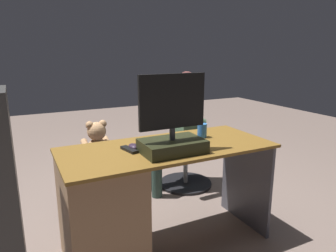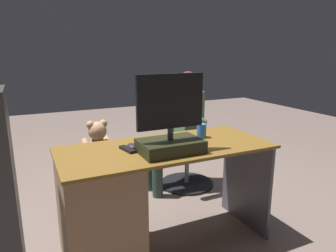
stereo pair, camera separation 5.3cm
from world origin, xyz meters
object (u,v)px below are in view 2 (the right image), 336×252
(computer_mouse, at_px, (132,146))
(cup, at_px, (202,131))
(person, at_px, (180,123))
(tv_remote, at_px, (127,149))
(keyboard, at_px, (171,141))
(office_chair_teddy, at_px, (100,179))
(visitor_chair, at_px, (187,162))
(desk, at_px, (113,205))
(monitor, at_px, (170,132))
(teddy_bear, at_px, (98,142))

(computer_mouse, xyz_separation_m, cup, (-0.55, -0.04, 0.03))
(person, bearing_deg, cup, 74.43)
(cup, bearing_deg, tv_remote, 6.40)
(keyboard, distance_m, person, 0.89)
(tv_remote, relative_size, office_chair_teddy, 0.28)
(computer_mouse, xyz_separation_m, person, (-0.75, -0.77, -0.08))
(cup, bearing_deg, computer_mouse, 4.62)
(cup, height_order, visitor_chair, cup)
(person, bearing_deg, visitor_chair, -175.58)
(desk, bearing_deg, person, -137.95)
(monitor, height_order, computer_mouse, monitor)
(cup, xyz_separation_m, person, (-0.20, -0.73, -0.12))
(person, bearing_deg, teddy_bear, 3.61)
(cup, xyz_separation_m, visitor_chair, (-0.29, -0.74, -0.54))
(computer_mouse, distance_m, visitor_chair, 1.25)
(office_chair_teddy, bearing_deg, person, -175.58)
(keyboard, height_order, tv_remote, keyboard)
(monitor, xyz_separation_m, keyboard, (-0.09, -0.18, -0.12))
(computer_mouse, bearing_deg, visitor_chair, -137.04)
(keyboard, xyz_separation_m, visitor_chair, (-0.55, -0.76, -0.50))
(teddy_bear, height_order, person, person)
(monitor, relative_size, office_chair_teddy, 0.92)
(cup, distance_m, teddy_bear, 0.93)
(monitor, height_order, office_chair_teddy, monitor)
(visitor_chair, bearing_deg, desk, 39.71)
(computer_mouse, distance_m, teddy_bear, 0.74)
(teddy_bear, bearing_deg, monitor, 106.47)
(person, bearing_deg, monitor, 59.37)
(desk, distance_m, computer_mouse, 0.39)
(cup, bearing_deg, office_chair_teddy, -47.33)
(computer_mouse, height_order, tv_remote, computer_mouse)
(visitor_chair, bearing_deg, computer_mouse, 42.96)
(keyboard, distance_m, computer_mouse, 0.29)
(keyboard, height_order, person, person)
(person, bearing_deg, keyboard, 58.47)
(keyboard, xyz_separation_m, person, (-0.47, -0.76, -0.08))
(monitor, height_order, keyboard, monitor)
(monitor, relative_size, cup, 4.78)
(office_chair_teddy, relative_size, teddy_bear, 1.50)
(teddy_bear, bearing_deg, tv_remote, 92.23)
(computer_mouse, bearing_deg, keyboard, -176.95)
(computer_mouse, xyz_separation_m, tv_remote, (0.04, 0.02, -0.01))
(monitor, height_order, visitor_chair, monitor)
(monitor, xyz_separation_m, teddy_bear, (0.26, -0.89, -0.27))
(desk, height_order, cup, cup)
(visitor_chair, bearing_deg, tv_remote, 42.52)
(computer_mouse, relative_size, visitor_chair, 0.18)
(computer_mouse, xyz_separation_m, visitor_chair, (-0.84, -0.78, -0.51))
(cup, distance_m, visitor_chair, 0.96)
(keyboard, distance_m, office_chair_teddy, 0.92)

